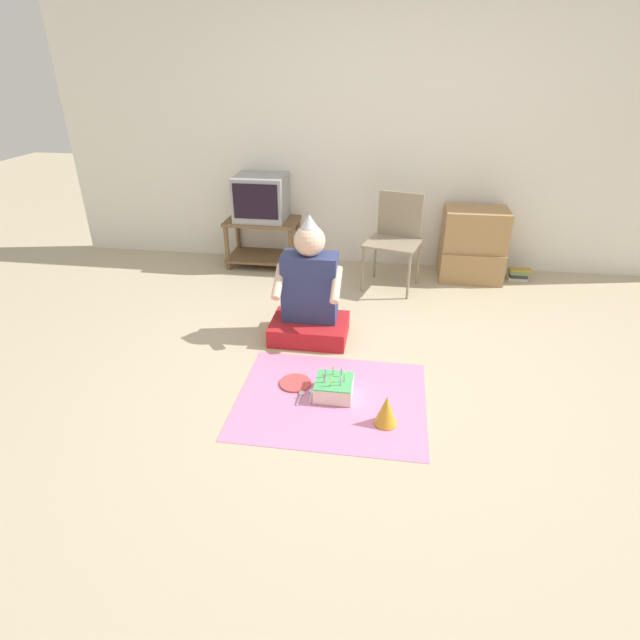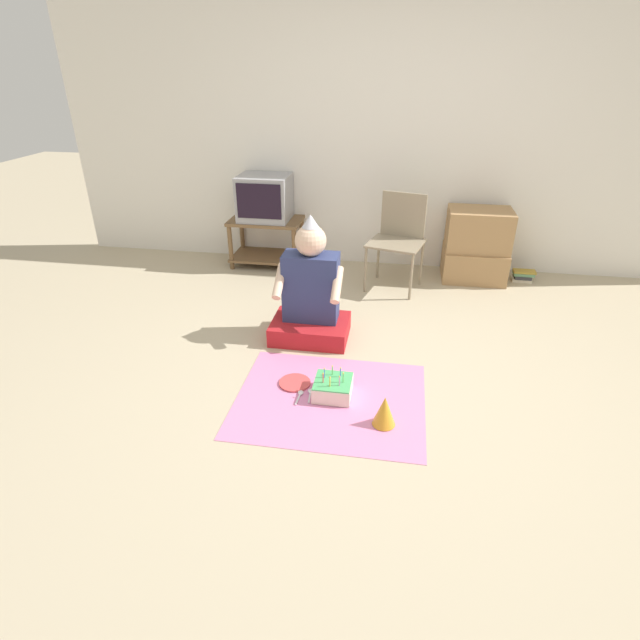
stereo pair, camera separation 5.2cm
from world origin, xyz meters
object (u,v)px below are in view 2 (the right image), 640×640
folding_chair (399,234)px  person_seated (311,297)px  tv (265,198)px  book_pile (523,276)px  birthday_cake (333,388)px  party_hat_blue (384,411)px  cardboard_box_stack (476,246)px  paper_plate (295,383)px

folding_chair → person_seated: 1.24m
person_seated → tv: bearing=116.7°
tv → person_seated: bearing=-63.3°
book_pile → birthday_cake: bearing=-125.7°
person_seated → party_hat_blue: size_ratio=5.01×
tv → book_pile: 2.56m
tv → party_hat_blue: tv is taller
book_pile → person_seated: size_ratio=0.22×
party_hat_blue → birthday_cake: bearing=145.0°
tv → book_pile: tv is taller
cardboard_box_stack → person_seated: person_seated is taller
book_pile → person_seated: 2.26m
person_seated → paper_plate: 0.72m
folding_chair → paper_plate: (-0.59, -1.73, -0.47)m
folding_chair → book_pile: bearing=13.8°
person_seated → book_pile: bearing=37.6°
folding_chair → cardboard_box_stack: size_ratio=1.26×
paper_plate → party_hat_blue: bearing=-27.9°
person_seated → paper_plate: person_seated is taller
book_pile → paper_plate: book_pile is taller
party_hat_blue → paper_plate: 0.67m
tv → person_seated: size_ratio=0.52×
party_hat_blue → folding_chair: bearing=90.1°
tv → person_seated: person_seated is taller
folding_chair → paper_plate: bearing=-108.7°
folding_chair → book_pile: (1.18, 0.29, -0.43)m
cardboard_box_stack → party_hat_blue: 2.44m
book_pile → paper_plate: 2.68m
birthday_cake → party_hat_blue: bearing=-35.0°
birthday_cake → tv: bearing=114.6°
folding_chair → party_hat_blue: size_ratio=4.47×
birthday_cake → party_hat_blue: 0.40m
folding_chair → cardboard_box_stack: 0.79m
folding_chair → book_pile: folding_chair is taller
book_pile → person_seated: person_seated is taller
book_pile → party_hat_blue: bearing=-116.9°
tv → paper_plate: (0.72, -2.05, -0.67)m
cardboard_box_stack → person_seated: size_ratio=0.71×
folding_chair → cardboard_box_stack: bearing=21.6°
person_seated → birthday_cake: 0.82m
cardboard_box_stack → party_hat_blue: (-0.72, -2.32, -0.22)m
party_hat_blue → paper_plate: bearing=152.1°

